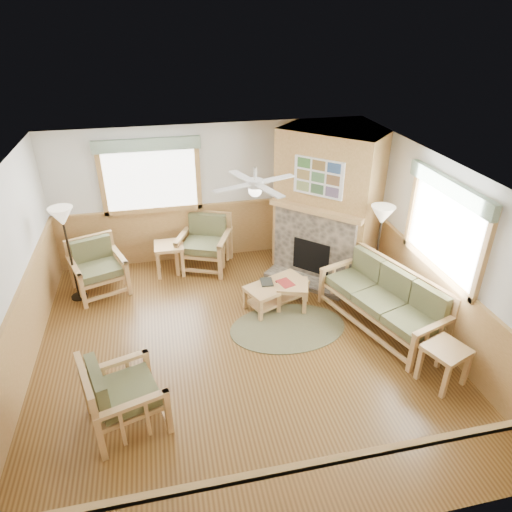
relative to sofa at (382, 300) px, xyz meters
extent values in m
cube|color=brown|center=(-2.29, -0.04, -0.49)|extent=(6.00, 6.00, 0.01)
cube|color=white|center=(-2.29, -0.04, 2.22)|extent=(6.00, 6.00, 0.01)
cube|color=silver|center=(-2.29, 2.96, 0.87)|extent=(6.00, 0.02, 2.70)
cube|color=silver|center=(-2.29, -3.04, 0.87)|extent=(6.00, 0.02, 2.70)
cube|color=silver|center=(-5.29, -0.04, 0.87)|extent=(0.02, 6.00, 2.70)
cube|color=silver|center=(0.71, -0.04, 0.87)|extent=(0.02, 6.00, 2.70)
cylinder|color=brown|center=(-1.46, 0.25, -0.48)|extent=(2.47, 2.47, 0.01)
cube|color=maroon|center=(-1.33, 0.87, -0.03)|extent=(0.30, 0.35, 0.03)
cube|color=#272821|center=(-1.63, 0.99, -0.03)|extent=(0.22, 0.29, 0.03)
camera|label=1|loc=(-3.22, -5.39, 4.06)|focal=32.00mm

